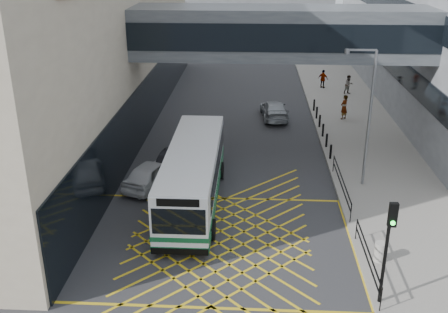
% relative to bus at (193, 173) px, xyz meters
% --- Properties ---
extents(ground, '(120.00, 120.00, 0.00)m').
position_rel_bus_xyz_m(ground, '(1.57, -3.99, -1.63)').
color(ground, '#333335').
extents(skybridge, '(20.00, 4.10, 3.00)m').
position_rel_bus_xyz_m(skybridge, '(4.57, 8.01, 5.87)').
color(skybridge, '#4A4F54').
rests_on(skybridge, ground).
extents(pavement, '(6.00, 54.00, 0.16)m').
position_rel_bus_xyz_m(pavement, '(10.57, 11.01, -1.55)').
color(pavement, gray).
rests_on(pavement, ground).
extents(box_junction, '(12.00, 9.00, 0.01)m').
position_rel_bus_xyz_m(box_junction, '(1.57, -3.99, -1.63)').
color(box_junction, gold).
rests_on(box_junction, ground).
extents(bus, '(2.75, 10.87, 3.04)m').
position_rel_bus_xyz_m(bus, '(0.00, 0.00, 0.00)').
color(bus, white).
rests_on(bus, ground).
extents(car_white, '(3.36, 5.03, 1.48)m').
position_rel_bus_xyz_m(car_white, '(-2.53, 1.86, -0.89)').
color(car_white, silver).
rests_on(car_white, ground).
extents(car_dark, '(2.49, 4.55, 1.35)m').
position_rel_bus_xyz_m(car_dark, '(-1.47, 4.11, -0.96)').
color(car_dark, black).
rests_on(car_dark, ground).
extents(car_silver, '(2.32, 4.73, 1.43)m').
position_rel_bus_xyz_m(car_silver, '(4.60, 14.35, -0.92)').
color(car_silver, '#979C9F').
rests_on(car_silver, ground).
extents(traffic_light, '(0.30, 0.49, 4.23)m').
position_rel_bus_xyz_m(traffic_light, '(7.82, -8.06, 1.28)').
color(traffic_light, black).
rests_on(traffic_light, pavement).
extents(street_lamp, '(1.69, 0.26, 7.45)m').
position_rel_bus_xyz_m(street_lamp, '(8.95, 2.41, 2.77)').
color(street_lamp, slate).
rests_on(street_lamp, pavement).
extents(litter_bin, '(0.49, 0.49, 0.84)m').
position_rel_bus_xyz_m(litter_bin, '(8.41, -5.19, -1.05)').
color(litter_bin, '#ADA89E').
rests_on(litter_bin, pavement).
extents(kerb_railings, '(0.05, 12.54, 1.00)m').
position_rel_bus_xyz_m(kerb_railings, '(7.72, -2.22, -0.75)').
color(kerb_railings, black).
rests_on(kerb_railings, pavement).
extents(bollards, '(0.14, 10.14, 0.90)m').
position_rel_bus_xyz_m(bollards, '(7.82, 11.01, -1.02)').
color(bollards, black).
rests_on(bollards, pavement).
extents(pedestrian_a, '(0.89, 0.89, 1.85)m').
position_rel_bus_xyz_m(pedestrian_a, '(9.82, 13.96, -0.55)').
color(pedestrian_a, gray).
rests_on(pedestrian_a, pavement).
extents(pedestrian_b, '(0.92, 0.76, 1.64)m').
position_rel_bus_xyz_m(pedestrian_b, '(11.33, 21.15, -0.65)').
color(pedestrian_b, gray).
rests_on(pedestrian_b, pavement).
extents(pedestrian_c, '(1.08, 0.94, 1.66)m').
position_rel_bus_xyz_m(pedestrian_c, '(9.33, 23.06, -0.64)').
color(pedestrian_c, gray).
rests_on(pedestrian_c, pavement).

